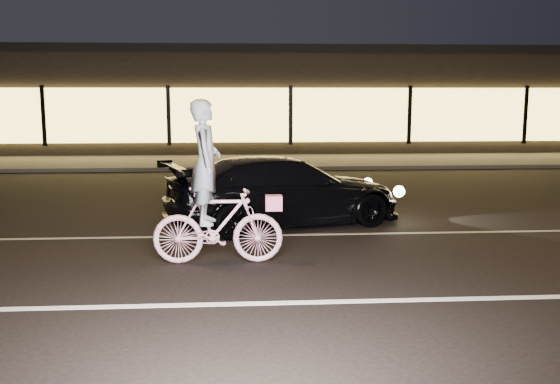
{
  "coord_description": "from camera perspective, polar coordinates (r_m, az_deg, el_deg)",
  "views": [
    {
      "loc": [
        -1.97,
        -8.44,
        2.42
      ],
      "look_at": [
        -1.36,
        0.6,
        0.98
      ],
      "focal_mm": 40.0,
      "sensor_mm": 36.0,
      "label": 1
    }
  ],
  "objects": [
    {
      "name": "sidewalk",
      "position": [
        21.66,
        1.37,
        2.8
      ],
      "size": [
        30.0,
        4.0,
        0.12
      ],
      "primitive_type": "cube",
      "color": "#383533",
      "rests_on": "ground"
    },
    {
      "name": "ground",
      "position": [
        9.0,
        8.97,
        -6.67
      ],
      "size": [
        90.0,
        90.0,
        0.0
      ],
      "primitive_type": "plane",
      "color": "black",
      "rests_on": "ground"
    },
    {
      "name": "lane_stripe_near",
      "position": [
        7.61,
        11.49,
        -9.66
      ],
      "size": [
        60.0,
        0.12,
        0.01
      ],
      "primitive_type": "cube",
      "color": "silver",
      "rests_on": "ground"
    },
    {
      "name": "cyclist",
      "position": [
        8.88,
        -6.0,
        -1.31
      ],
      "size": [
        1.86,
        0.64,
        2.34
      ],
      "rotation": [
        0.0,
        0.0,
        1.57
      ],
      "color": "#DF4672",
      "rests_on": "ground"
    },
    {
      "name": "sedan",
      "position": [
        11.47,
        0.41,
        0.11
      ],
      "size": [
        4.74,
        3.08,
        1.28
      ],
      "rotation": [
        0.0,
        0.0,
        1.89
      ],
      "color": "black",
      "rests_on": "ground"
    },
    {
      "name": "storefront",
      "position": [
        27.48,
        0.24,
        8.49
      ],
      "size": [
        25.4,
        8.42,
        4.2
      ],
      "color": "black",
      "rests_on": "ground"
    },
    {
      "name": "lane_stripe_far",
      "position": [
        10.9,
        6.65,
        -3.83
      ],
      "size": [
        60.0,
        0.1,
        0.01
      ],
      "primitive_type": "cube",
      "color": "gray",
      "rests_on": "ground"
    }
  ]
}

